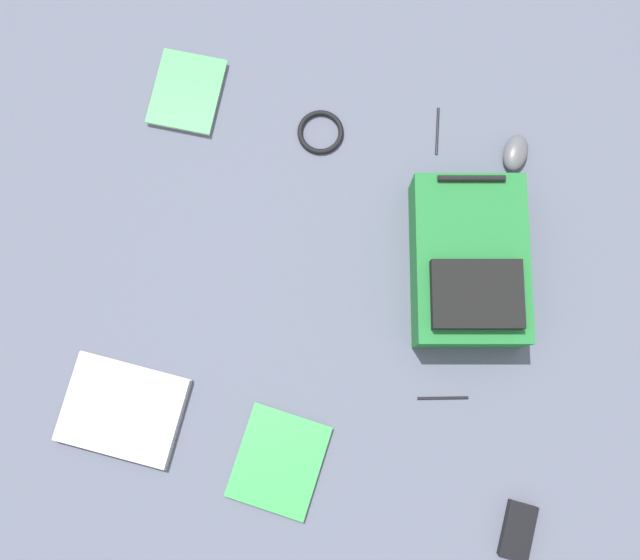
{
  "coord_description": "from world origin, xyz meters",
  "views": [
    {
      "loc": [
        0.03,
        -0.28,
        1.83
      ],
      "look_at": [
        -0.0,
        0.04,
        0.02
      ],
      "focal_mm": 38.93,
      "sensor_mm": 36.0,
      "label": 1
    }
  ],
  "objects": [
    {
      "name": "computer_mouse",
      "position": [
        0.49,
        0.45,
        0.02
      ],
      "size": [
        0.08,
        0.11,
        0.04
      ],
      "primitive_type": "ellipsoid",
      "rotation": [
        0.0,
        0.0,
        -0.18
      ],
      "color": "#4C4C51",
      "rests_on": "ground_plane"
    },
    {
      "name": "ground_plane",
      "position": [
        0.0,
        0.0,
        0.0
      ],
      "size": [
        4.19,
        4.19,
        0.0
      ],
      "primitive_type": "plane",
      "color": "#4C5160"
    },
    {
      "name": "power_brick",
      "position": [
        0.56,
        -0.54,
        0.02
      ],
      "size": [
        0.09,
        0.15,
        0.03
      ],
      "primitive_type": "cube",
      "rotation": [
        0.0,
        0.0,
        -0.15
      ],
      "color": "black",
      "rests_on": "ground_plane"
    },
    {
      "name": "backpack",
      "position": [
        0.38,
        0.11,
        0.07
      ],
      "size": [
        0.34,
        0.47,
        0.17
      ],
      "color": "#1E662D",
      "rests_on": "ground_plane"
    },
    {
      "name": "book_red",
      "position": [
        -0.05,
        -0.44,
        0.01
      ],
      "size": [
        0.25,
        0.28,
        0.02
      ],
      "color": "silver",
      "rests_on": "ground_plane"
    },
    {
      "name": "laptop",
      "position": [
        -0.47,
        -0.36,
        0.02
      ],
      "size": [
        0.33,
        0.27,
        0.03
      ],
      "color": "#929296",
      "rests_on": "ground_plane"
    },
    {
      "name": "cable_coil",
      "position": [
        -0.05,
        0.45,
        0.01
      ],
      "size": [
        0.13,
        0.13,
        0.01
      ],
      "primitive_type": "torus",
      "color": "black",
      "rests_on": "ground_plane"
    },
    {
      "name": "pen_black",
      "position": [
        0.27,
        0.5,
        0.0
      ],
      "size": [
        0.01,
        0.14,
        0.01
      ],
      "primitive_type": "cylinder",
      "rotation": [
        1.57,
        0.0,
        0.05
      ],
      "color": "black",
      "rests_on": "ground_plane"
    },
    {
      "name": "book_comic",
      "position": [
        -0.44,
        0.52,
        0.01
      ],
      "size": [
        0.2,
        0.24,
        0.02
      ],
      "color": "silver",
      "rests_on": "ground_plane"
    },
    {
      "name": "pen_blue",
      "position": [
        0.35,
        -0.23,
        0.0
      ],
      "size": [
        0.13,
        0.03,
        0.01
      ],
      "primitive_type": "cylinder",
      "rotation": [
        1.57,
        0.0,
        4.85
      ],
      "color": "black",
      "rests_on": "ground_plane"
    }
  ]
}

